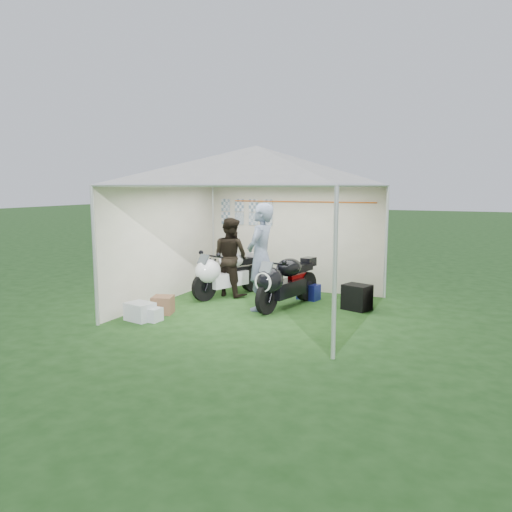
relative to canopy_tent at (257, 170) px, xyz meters
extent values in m
plane|color=#1A3F13|center=(0.00, -0.03, -2.58)|extent=(80.00, 80.00, 0.00)
cylinder|color=silver|center=(-2.00, -2.03, -1.43)|extent=(0.06, 0.06, 2.30)
cylinder|color=silver|center=(2.00, -2.03, -1.43)|extent=(0.06, 0.06, 2.30)
cylinder|color=silver|center=(-2.00, 1.97, -1.43)|extent=(0.06, 0.06, 2.30)
cylinder|color=silver|center=(2.00, 1.97, -1.43)|extent=(0.06, 0.06, 2.30)
cube|color=silver|center=(0.00, 1.97, -1.43)|extent=(4.00, 0.02, 2.30)
cube|color=silver|center=(-2.00, -0.03, -1.43)|extent=(0.02, 4.00, 2.30)
cube|color=silver|center=(2.00, -0.03, -1.43)|extent=(0.02, 4.00, 2.30)
pyramid|color=silver|center=(0.00, -0.03, 0.07)|extent=(5.66, 5.66, 0.70)
cube|color=#99A5B7|center=(-1.65, 1.95, -0.73)|extent=(0.22, 0.02, 0.28)
cube|color=#99A5B7|center=(-1.30, 1.95, -0.73)|extent=(0.22, 0.02, 0.28)
cube|color=#99A5B7|center=(-0.95, 1.95, -0.73)|extent=(0.22, 0.01, 0.28)
cube|color=#99A5B7|center=(-0.60, 1.95, -0.73)|extent=(0.22, 0.01, 0.28)
cube|color=#99A5B7|center=(-1.65, 1.95, -1.03)|extent=(0.22, 0.02, 0.28)
cube|color=#99A5B7|center=(-1.30, 1.95, -1.03)|extent=(0.22, 0.01, 0.28)
cube|color=#99A5B7|center=(-0.95, 1.95, -1.03)|extent=(0.22, 0.02, 0.28)
cube|color=#99A5B7|center=(-0.60, 1.95, -1.03)|extent=(0.22, 0.01, 0.28)
cylinder|color=#D8590C|center=(0.20, 1.94, -0.63)|extent=(3.20, 0.02, 0.02)
cylinder|color=black|center=(-1.24, 0.20, -2.29)|extent=(0.30, 0.57, 0.58)
cylinder|color=black|center=(-0.76, 1.46, -2.29)|extent=(0.34, 0.59, 0.58)
cube|color=silver|center=(-1.02, 0.79, -2.21)|extent=(0.63, 0.97, 0.29)
ellipsoid|color=silver|center=(-1.21, 0.29, -1.98)|extent=(0.61, 0.69, 0.48)
ellipsoid|color=silver|center=(-0.98, 0.88, -1.82)|extent=(0.61, 0.71, 0.34)
cube|color=black|center=(-0.84, 1.23, -1.88)|extent=(0.44, 0.63, 0.13)
cube|color=silver|center=(-0.73, 1.53, -1.81)|extent=(0.30, 0.35, 0.17)
cube|color=black|center=(-0.88, 1.14, -2.05)|extent=(0.28, 0.53, 0.10)
cube|color=#3F474C|center=(-1.25, 0.18, -1.73)|extent=(0.27, 0.21, 0.20)
cylinder|color=black|center=(0.29, -0.24, -2.28)|extent=(0.23, 0.59, 0.58)
cylinder|color=black|center=(0.60, 1.09, -2.28)|extent=(0.27, 0.60, 0.58)
cube|color=black|center=(0.43, 0.38, -2.21)|extent=(0.53, 0.97, 0.29)
ellipsoid|color=black|center=(0.31, -0.14, -1.97)|extent=(0.56, 0.67, 0.49)
ellipsoid|color=black|center=(0.46, 0.47, -1.82)|extent=(0.55, 0.68, 0.34)
cube|color=black|center=(0.54, 0.85, -1.88)|extent=(0.38, 0.63, 0.14)
cube|color=black|center=(0.62, 1.16, -1.80)|extent=(0.27, 0.33, 0.17)
cube|color=#930002|center=(0.52, 0.76, -2.04)|extent=(0.21, 0.54, 0.10)
cube|color=#3F474C|center=(0.29, -0.26, -1.72)|extent=(0.26, 0.19, 0.20)
cylinder|color=white|center=(0.27, -0.35, -1.97)|extent=(0.35, 0.10, 0.35)
cube|color=#2129AC|center=(0.62, 1.18, -2.42)|extent=(0.47, 0.35, 0.32)
imported|color=black|center=(-1.00, 0.88, -1.75)|extent=(0.93, 0.80, 1.64)
imported|color=slate|center=(0.06, 0.03, -1.59)|extent=(0.49, 0.73, 1.98)
cube|color=black|center=(1.70, 0.75, -2.34)|extent=(0.57, 0.51, 0.47)
cube|color=silver|center=(-1.54, -1.49, -2.42)|extent=(0.53, 0.45, 0.31)
cube|color=brown|center=(-1.44, -0.96, -2.42)|extent=(0.45, 0.45, 0.32)
cube|color=silver|center=(-1.33, -1.45, -2.46)|extent=(0.33, 0.28, 0.23)
camera|label=1|loc=(3.65, -8.31, -0.27)|focal=35.00mm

